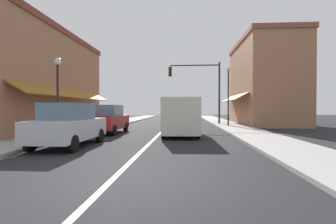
# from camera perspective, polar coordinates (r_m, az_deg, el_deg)

# --- Properties ---
(ground_plane) EXTENTS (80.00, 80.00, 0.00)m
(ground_plane) POSITION_cam_1_polar(r_m,az_deg,el_deg) (22.94, 0.02, -3.08)
(ground_plane) COLOR black
(sidewalk_left) EXTENTS (2.60, 56.00, 0.12)m
(sidewalk_left) POSITION_cam_1_polar(r_m,az_deg,el_deg) (23.96, -13.23, -2.79)
(sidewalk_left) COLOR gray
(sidewalk_left) RESTS_ON ground
(sidewalk_right) EXTENTS (2.60, 56.00, 0.12)m
(sidewalk_right) POSITION_cam_1_polar(r_m,az_deg,el_deg) (23.21, 13.71, -2.91)
(sidewalk_right) COLOR #A39E99
(sidewalk_right) RESTS_ON ground
(lane_center_stripe) EXTENTS (0.14, 52.00, 0.01)m
(lane_center_stripe) POSITION_cam_1_polar(r_m,az_deg,el_deg) (22.94, 0.02, -3.07)
(lane_center_stripe) COLOR silver
(lane_center_stripe) RESTS_ON ground
(storefront_left_block) EXTENTS (5.62, 14.20, 7.11)m
(storefront_left_block) POSITION_cam_1_polar(r_m,az_deg,el_deg) (19.97, -28.09, 6.46)
(storefront_left_block) COLOR #9E6B4C
(storefront_left_block) RESTS_ON ground
(storefront_right_block) EXTENTS (6.08, 10.20, 8.14)m
(storefront_right_block) POSITION_cam_1_polar(r_m,az_deg,el_deg) (26.09, 21.03, 6.29)
(storefront_right_block) COLOR #9E6B4C
(storefront_right_block) RESTS_ON ground
(parked_car_nearest_left) EXTENTS (1.80, 4.11, 1.77)m
(parked_car_nearest_left) POSITION_cam_1_polar(r_m,az_deg,el_deg) (10.98, -21.66, -2.78)
(parked_car_nearest_left) COLOR #B7BABF
(parked_car_nearest_left) RESTS_ON ground
(parked_car_second_left) EXTENTS (1.85, 4.13, 1.77)m
(parked_car_second_left) POSITION_cam_1_polar(r_m,az_deg,el_deg) (16.05, -13.62, -1.63)
(parked_car_second_left) COLOR maroon
(parked_car_second_left) RESTS_ON ground
(van_in_lane) EXTENTS (2.12, 5.23, 2.12)m
(van_in_lane) POSITION_cam_1_polar(r_m,az_deg,el_deg) (14.51, 2.86, -0.81)
(van_in_lane) COLOR beige
(van_in_lane) RESTS_ON ground
(traffic_signal_mast_arm) EXTENTS (4.91, 0.50, 5.93)m
(traffic_signal_mast_arm) POSITION_cam_1_polar(r_m,az_deg,el_deg) (24.13, 7.76, 6.69)
(traffic_signal_mast_arm) COLOR #333333
(traffic_signal_mast_arm) RESTS_ON ground
(street_lamp_left_near) EXTENTS (0.36, 0.36, 4.22)m
(street_lamp_left_near) POSITION_cam_1_polar(r_m,az_deg,el_deg) (14.51, -23.87, 6.02)
(street_lamp_left_near) COLOR black
(street_lamp_left_near) RESTS_ON ground
(street_lamp_right_mid) EXTENTS (0.36, 0.36, 5.08)m
(street_lamp_right_mid) POSITION_cam_1_polar(r_m,az_deg,el_deg) (21.76, 13.60, 5.63)
(street_lamp_right_mid) COLOR black
(street_lamp_right_mid) RESTS_ON ground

